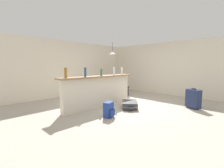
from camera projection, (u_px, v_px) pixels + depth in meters
name	position (u px, v px, depth m)	size (l,w,h in m)	color
ground_plane	(124.00, 106.00, 5.69)	(13.00, 13.00, 0.05)	#ADA393
wall_back	(76.00, 69.00, 7.66)	(6.60, 0.10, 2.50)	silver
wall_right	(160.00, 69.00, 7.90)	(0.10, 6.00, 2.50)	silver
partition_half_wall	(99.00, 92.00, 5.42)	(2.80, 0.20, 1.01)	silver
bar_countertop	(99.00, 76.00, 5.35)	(2.96, 0.40, 0.05)	#93704C
bottle_amber	(66.00, 73.00, 4.44)	(0.07, 0.07, 0.29)	#9E661E
bottle_blue	(85.00, 72.00, 4.88)	(0.07, 0.07, 0.29)	#284C89
bottle_green	(101.00, 72.00, 5.29)	(0.06, 0.06, 0.23)	#2D6B38
bottle_clear	(114.00, 71.00, 5.72)	(0.07, 0.07, 0.29)	silver
bottle_white	(122.00, 71.00, 6.25)	(0.07, 0.07, 0.27)	silver
dining_table	(113.00, 81.00, 7.71)	(1.10, 0.80, 0.74)	#332319
dining_chair_near_partition	(122.00, 85.00, 7.32)	(0.43, 0.43, 0.93)	black
pendant_lamp	(112.00, 53.00, 7.57)	(0.34, 0.34, 0.62)	black
suitcase_flat_charcoal	(130.00, 105.00, 5.29)	(0.85, 0.82, 0.22)	#38383D
suitcase_upright_navy	(193.00, 98.00, 5.22)	(0.38, 0.50, 0.67)	#1E284C
backpack_blue	(109.00, 110.00, 4.34)	(0.32, 0.29, 0.42)	#233D93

